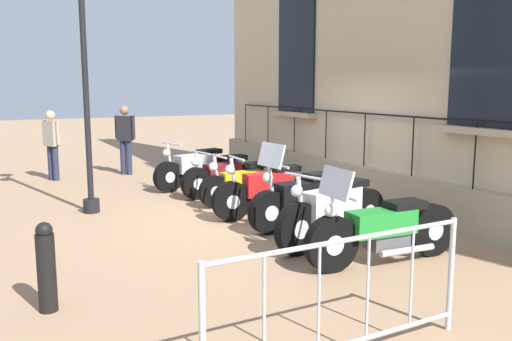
{
  "coord_description": "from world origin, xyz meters",
  "views": [
    {
      "loc": [
        4.4,
        7.9,
        2.21
      ],
      "look_at": [
        0.34,
        0.0,
        0.8
      ],
      "focal_mm": 37.66,
      "sensor_mm": 36.0,
      "label": 1
    }
  ],
  "objects_px": {
    "motorcycle_red": "(270,192)",
    "motorcycle_black": "(303,200)",
    "motorcycle_silver": "(197,168)",
    "motorcycle_green": "(383,230)",
    "motorcycle_white": "(334,213)",
    "crowd_barrier": "(344,296)",
    "motorcycle_maroon": "(224,176)",
    "motorcycle_yellow": "(244,184)",
    "lamppost": "(83,28)",
    "pedestrian_standing": "(52,141)",
    "bollard": "(46,267)",
    "pedestrian_walking": "(125,136)"
  },
  "relations": [
    {
      "from": "motorcycle_white",
      "to": "motorcycle_green",
      "type": "height_order",
      "value": "motorcycle_green"
    },
    {
      "from": "motorcycle_black",
      "to": "motorcycle_green",
      "type": "distance_m",
      "value": 1.9
    },
    {
      "from": "motorcycle_black",
      "to": "motorcycle_green",
      "type": "relative_size",
      "value": 0.89
    },
    {
      "from": "motorcycle_white",
      "to": "pedestrian_walking",
      "type": "relative_size",
      "value": 1.22
    },
    {
      "from": "motorcycle_yellow",
      "to": "motorcycle_silver",
      "type": "bearing_deg",
      "value": -83.79
    },
    {
      "from": "motorcycle_maroon",
      "to": "motorcycle_yellow",
      "type": "xyz_separation_m",
      "value": [
        -0.02,
        0.88,
        -0.01
      ]
    },
    {
      "from": "motorcycle_black",
      "to": "pedestrian_standing",
      "type": "bearing_deg",
      "value": -65.21
    },
    {
      "from": "motorcycle_white",
      "to": "bollard",
      "type": "relative_size",
      "value": 2.33
    },
    {
      "from": "crowd_barrier",
      "to": "motorcycle_maroon",
      "type": "bearing_deg",
      "value": -105.83
    },
    {
      "from": "motorcycle_silver",
      "to": "motorcycle_white",
      "type": "height_order",
      "value": "motorcycle_white"
    },
    {
      "from": "motorcycle_white",
      "to": "crowd_barrier",
      "type": "distance_m",
      "value": 3.25
    },
    {
      "from": "motorcycle_white",
      "to": "lamppost",
      "type": "distance_m",
      "value": 5.18
    },
    {
      "from": "motorcycle_yellow",
      "to": "pedestrian_walking",
      "type": "xyz_separation_m",
      "value": [
        1.15,
        -4.4,
        0.59
      ]
    },
    {
      "from": "motorcycle_maroon",
      "to": "motorcycle_silver",
      "type": "bearing_deg",
      "value": -79.99
    },
    {
      "from": "lamppost",
      "to": "crowd_barrier",
      "type": "relative_size",
      "value": 1.92
    },
    {
      "from": "lamppost",
      "to": "motorcycle_black",
      "type": "bearing_deg",
      "value": 136.81
    },
    {
      "from": "motorcycle_red",
      "to": "motorcycle_black",
      "type": "distance_m",
      "value": 0.91
    },
    {
      "from": "motorcycle_maroon",
      "to": "motorcycle_green",
      "type": "xyz_separation_m",
      "value": [
        -0.06,
        4.75,
        0.04
      ]
    },
    {
      "from": "motorcycle_white",
      "to": "pedestrian_walking",
      "type": "height_order",
      "value": "pedestrian_walking"
    },
    {
      "from": "motorcycle_silver",
      "to": "lamppost",
      "type": "height_order",
      "value": "lamppost"
    },
    {
      "from": "motorcycle_yellow",
      "to": "motorcycle_white",
      "type": "bearing_deg",
      "value": 88.89
    },
    {
      "from": "crowd_barrier",
      "to": "pedestrian_walking",
      "type": "bearing_deg",
      "value": -94.1
    },
    {
      "from": "motorcycle_red",
      "to": "motorcycle_green",
      "type": "bearing_deg",
      "value": 91.55
    },
    {
      "from": "motorcycle_silver",
      "to": "motorcycle_green",
      "type": "relative_size",
      "value": 0.95
    },
    {
      "from": "motorcycle_maroon",
      "to": "motorcycle_white",
      "type": "bearing_deg",
      "value": 89.51
    },
    {
      "from": "pedestrian_walking",
      "to": "motorcycle_red",
      "type": "bearing_deg",
      "value": 101.44
    },
    {
      "from": "motorcycle_maroon",
      "to": "pedestrian_standing",
      "type": "bearing_deg",
      "value": -50.72
    },
    {
      "from": "motorcycle_black",
      "to": "crowd_barrier",
      "type": "relative_size",
      "value": 0.8
    },
    {
      "from": "crowd_barrier",
      "to": "motorcycle_green",
      "type": "bearing_deg",
      "value": -137.08
    },
    {
      "from": "motorcycle_maroon",
      "to": "motorcycle_green",
      "type": "relative_size",
      "value": 0.87
    },
    {
      "from": "motorcycle_red",
      "to": "bollard",
      "type": "bearing_deg",
      "value": 32.34
    },
    {
      "from": "motorcycle_red",
      "to": "motorcycle_black",
      "type": "relative_size",
      "value": 1.07
    },
    {
      "from": "motorcycle_silver",
      "to": "pedestrian_standing",
      "type": "xyz_separation_m",
      "value": [
        2.67,
        -2.44,
        0.49
      ]
    },
    {
      "from": "motorcycle_white",
      "to": "pedestrian_walking",
      "type": "bearing_deg",
      "value": -81.52
    },
    {
      "from": "bollard",
      "to": "pedestrian_standing",
      "type": "height_order",
      "value": "pedestrian_standing"
    },
    {
      "from": "motorcycle_silver",
      "to": "lamppost",
      "type": "relative_size",
      "value": 0.44
    },
    {
      "from": "crowd_barrier",
      "to": "pedestrian_standing",
      "type": "distance_m",
      "value": 10.06
    },
    {
      "from": "motorcycle_yellow",
      "to": "motorcycle_red",
      "type": "distance_m",
      "value": 1.08
    },
    {
      "from": "motorcycle_yellow",
      "to": "lamppost",
      "type": "distance_m",
      "value": 3.91
    },
    {
      "from": "motorcycle_yellow",
      "to": "pedestrian_walking",
      "type": "relative_size",
      "value": 1.1
    },
    {
      "from": "lamppost",
      "to": "bollard",
      "type": "relative_size",
      "value": 5.26
    },
    {
      "from": "crowd_barrier",
      "to": "pedestrian_walking",
      "type": "xyz_separation_m",
      "value": [
        -0.72,
        -10.04,
        0.41
      ]
    },
    {
      "from": "lamppost",
      "to": "crowd_barrier",
      "type": "distance_m",
      "value": 6.81
    },
    {
      "from": "crowd_barrier",
      "to": "pedestrian_standing",
      "type": "xyz_separation_m",
      "value": [
        1.0,
        -10.01,
        0.36
      ]
    },
    {
      "from": "motorcycle_black",
      "to": "motorcycle_white",
      "type": "bearing_deg",
      "value": 83.61
    },
    {
      "from": "motorcycle_white",
      "to": "motorcycle_green",
      "type": "distance_m",
      "value": 0.93
    },
    {
      "from": "pedestrian_standing",
      "to": "motorcycle_yellow",
      "type": "bearing_deg",
      "value": 123.4
    },
    {
      "from": "motorcycle_silver",
      "to": "pedestrian_standing",
      "type": "distance_m",
      "value": 3.65
    },
    {
      "from": "motorcycle_silver",
      "to": "motorcycle_black",
      "type": "relative_size",
      "value": 1.07
    },
    {
      "from": "bollard",
      "to": "lamppost",
      "type": "bearing_deg",
      "value": -105.81
    }
  ]
}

